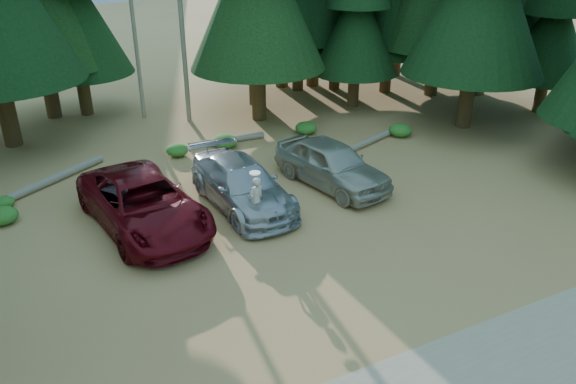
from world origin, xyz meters
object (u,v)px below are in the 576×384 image
log_mid (227,140)px  silver_minivan_center (242,185)px  frisbee_player (256,199)px  log_left (58,177)px  log_right (369,141)px  silver_minivan_right (332,164)px  red_pickup (143,204)px

log_mid → silver_minivan_center: bearing=-103.9°
frisbee_player → log_mid: bearing=-118.5°
silver_minivan_center → log_mid: bearing=70.9°
log_left → log_right: bearing=-42.9°
silver_minivan_right → log_right: (3.87, 3.07, -0.75)m
silver_minivan_right → frisbee_player: bearing=-166.2°
log_mid → log_right: log_mid is taller
silver_minivan_center → log_mid: 6.50m
silver_minivan_center → log_mid: (1.78, 6.22, -0.67)m
silver_minivan_center → red_pickup: bearing=177.5°
red_pickup → frisbee_player: (3.34, -1.78, 0.20)m
silver_minivan_center → log_right: silver_minivan_center is taller
silver_minivan_center → silver_minivan_right: (3.80, 0.07, 0.07)m
silver_minivan_right → log_mid: (-2.02, 6.14, -0.74)m
red_pickup → log_mid: size_ratio=1.73×
log_right → silver_minivan_center: bearing=-178.4°
silver_minivan_right → log_left: silver_minivan_right is taller
frisbee_player → log_right: frisbee_player is taller
frisbee_player → log_mid: (2.01, 8.04, -0.93)m
log_left → silver_minivan_right: bearing=-62.4°
red_pickup → silver_minivan_right: size_ratio=1.21×
log_right → log_mid: bearing=131.7°
silver_minivan_right → log_left: 10.95m
red_pickup → silver_minivan_center: (3.57, 0.04, -0.06)m
silver_minivan_center → frisbee_player: 1.85m
silver_minivan_right → log_left: size_ratio=1.15×
red_pickup → frisbee_player: 3.79m
log_left → log_mid: (7.58, 0.93, -0.01)m
frisbee_player → log_mid: 8.34m
frisbee_player → log_left: (-5.58, 7.11, -0.92)m
log_mid → red_pickup: bearing=-128.5°
log_right → log_left: bearing=150.3°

